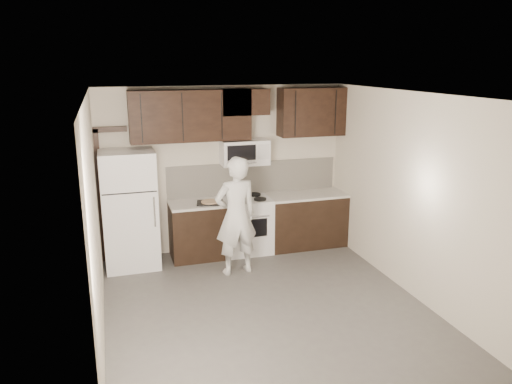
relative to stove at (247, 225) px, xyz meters
name	(u,v)px	position (x,y,z in m)	size (l,w,h in m)	color
floor	(266,307)	(-0.30, -1.94, -0.46)	(4.50, 4.50, 0.00)	#514E4B
back_wall	(224,169)	(-0.30, 0.31, 0.89)	(4.00, 4.00, 0.00)	beige
ceiling	(267,94)	(-0.30, -1.94, 2.24)	(4.50, 4.50, 0.00)	white
counter_run	(264,223)	(0.30, 0.00, 0.00)	(2.95, 0.64, 0.91)	black
stove	(247,225)	(0.00, 0.00, 0.00)	(0.76, 0.66, 0.94)	white
backsplash	(253,178)	(0.20, 0.30, 0.72)	(2.90, 0.02, 0.54)	silver
upper_cabinets	(238,113)	(-0.09, 0.14, 1.82)	(3.48, 0.35, 0.78)	black
microwave	(245,152)	(0.00, 0.12, 1.19)	(0.76, 0.42, 0.40)	white
refrigerator	(130,210)	(-1.85, -0.05, 0.44)	(0.80, 0.76, 1.80)	white
door_trim	(102,184)	(-2.22, 0.27, 0.79)	(0.50, 0.08, 2.12)	black
saucepan	(234,193)	(-0.18, 0.15, 0.52)	(0.32, 0.18, 0.17)	silver
baking_tray	(210,203)	(-0.63, -0.11, 0.46)	(0.40, 0.30, 0.02)	black
pizza	(210,202)	(-0.63, -0.11, 0.48)	(0.27, 0.27, 0.02)	beige
person	(236,216)	(-0.38, -0.77, 0.42)	(0.64, 0.42, 1.77)	white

